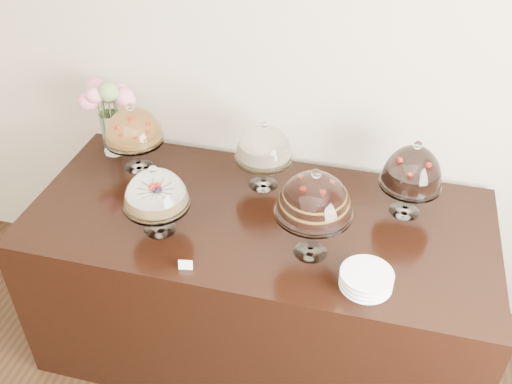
% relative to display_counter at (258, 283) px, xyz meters
% --- Properties ---
extents(wall_back, '(5.00, 0.04, 3.00)m').
position_rel_display_counter_xyz_m(wall_back, '(-0.21, 0.55, 1.05)').
color(wall_back, beige).
rests_on(wall_back, ground).
extents(display_counter, '(2.20, 1.00, 0.90)m').
position_rel_display_counter_xyz_m(display_counter, '(0.00, 0.00, 0.00)').
color(display_counter, black).
rests_on(display_counter, ground).
extents(cake_stand_sugar_sponge, '(0.30, 0.30, 0.35)m').
position_rel_display_counter_xyz_m(cake_stand_sugar_sponge, '(-0.42, -0.20, 0.66)').
color(cake_stand_sugar_sponge, white).
rests_on(cake_stand_sugar_sponge, display_counter).
extents(cake_stand_choco_layer, '(0.33, 0.33, 0.44)m').
position_rel_display_counter_xyz_m(cake_stand_choco_layer, '(0.28, -0.18, 0.75)').
color(cake_stand_choco_layer, white).
rests_on(cake_stand_choco_layer, display_counter).
extents(cake_stand_cheesecake, '(0.29, 0.29, 0.37)m').
position_rel_display_counter_xyz_m(cake_stand_cheesecake, '(-0.04, 0.25, 0.68)').
color(cake_stand_cheesecake, white).
rests_on(cake_stand_cheesecake, display_counter).
extents(cake_stand_dark_choco, '(0.29, 0.29, 0.39)m').
position_rel_display_counter_xyz_m(cake_stand_dark_choco, '(0.67, 0.21, 0.69)').
color(cake_stand_dark_choco, white).
rests_on(cake_stand_dark_choco, display_counter).
extents(cake_stand_fruit_tart, '(0.31, 0.31, 0.38)m').
position_rel_display_counter_xyz_m(cake_stand_fruit_tart, '(-0.72, 0.25, 0.69)').
color(cake_stand_fruit_tart, white).
rests_on(cake_stand_fruit_tart, display_counter).
extents(flower_vase, '(0.28, 0.22, 0.44)m').
position_rel_display_counter_xyz_m(flower_vase, '(-0.91, 0.36, 0.72)').
color(flower_vase, white).
rests_on(flower_vase, display_counter).
extents(plate_stack, '(0.21, 0.21, 0.07)m').
position_rel_display_counter_xyz_m(plate_stack, '(0.53, -0.33, 0.49)').
color(plate_stack, white).
rests_on(plate_stack, display_counter).
extents(price_card_left, '(0.06, 0.03, 0.04)m').
position_rel_display_counter_xyz_m(price_card_left, '(-0.21, -0.42, 0.47)').
color(price_card_left, white).
rests_on(price_card_left, display_counter).
extents(price_card_right, '(0.06, 0.03, 0.04)m').
position_rel_display_counter_xyz_m(price_card_right, '(0.55, -0.40, 0.47)').
color(price_card_right, white).
rests_on(price_card_right, display_counter).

